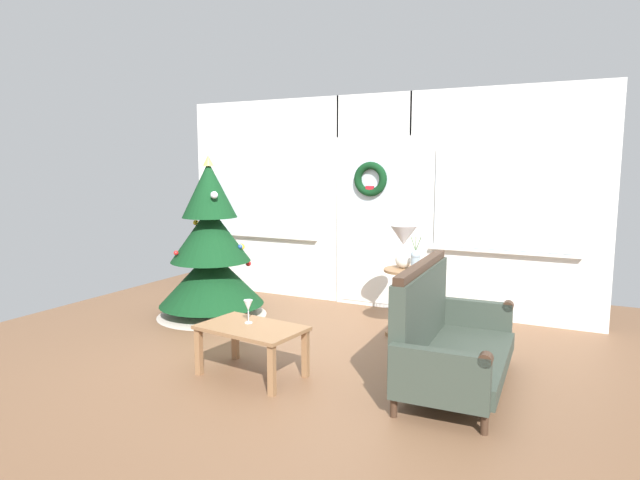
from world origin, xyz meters
The scene contains 10 objects.
ground_plane centered at (0.00, 0.00, 0.00)m, with size 6.76×6.76×0.00m, color brown.
back_wall_with_door centered at (0.00, 2.08, 1.28)m, with size 5.20×0.19×2.55m.
christmas_tree centered at (-1.48, 0.83, 0.69)m, with size 1.25×1.25×1.83m.
settee_sofa centered at (1.40, 0.02, 0.38)m, with size 0.77×1.56×0.96m.
side_table centered at (0.72, 1.19, 0.47)m, with size 0.50×0.48×0.66m.
table_lamp centered at (0.66, 1.23, 0.95)m, with size 0.28×0.28×0.44m.
flower_vase centered at (0.82, 1.13, 0.78)m, with size 0.11×0.10×0.35m.
coffee_table centered at (-0.05, -0.50, 0.35)m, with size 0.90×0.62×0.42m.
wine_glass centered at (-0.12, -0.44, 0.56)m, with size 0.08×0.08×0.20m.
gift_box centered at (-1.16, 0.68, 0.10)m, with size 0.20×0.18×0.20m, color red.
Camera 1 is at (2.35, -4.07, 1.70)m, focal length 30.54 mm.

